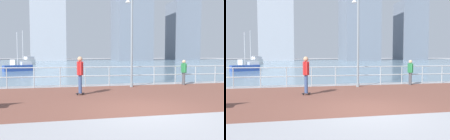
# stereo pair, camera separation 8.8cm
# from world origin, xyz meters

# --- Properties ---
(ground) EXTENTS (220.00, 220.00, 0.00)m
(ground) POSITION_xyz_m (0.00, 40.00, 0.00)
(ground) COLOR #9E9EA3
(brick_paving) EXTENTS (28.00, 6.78, 0.01)m
(brick_paving) POSITION_xyz_m (0.00, 2.77, 0.00)
(brick_paving) COLOR brown
(brick_paving) RESTS_ON ground
(harbor_water) EXTENTS (180.00, 88.00, 0.00)m
(harbor_water) POSITION_xyz_m (0.00, 51.16, 0.00)
(harbor_water) COLOR #6B899E
(harbor_water) RESTS_ON ground
(waterfront_railing) EXTENTS (25.25, 0.06, 1.15)m
(waterfront_railing) POSITION_xyz_m (-0.00, 6.16, 0.79)
(waterfront_railing) COLOR #B2BCC1
(waterfront_railing) RESTS_ON ground
(lamppost) EXTENTS (0.36, 0.81, 5.76)m
(lamppost) POSITION_xyz_m (1.16, 5.71, 3.18)
(lamppost) COLOR gray
(lamppost) RESTS_ON ground
(skateboarder) EXTENTS (0.41, 0.56, 1.74)m
(skateboarder) POSITION_xyz_m (-1.87, 3.43, 1.05)
(skateboarder) COLOR black
(skateboarder) RESTS_ON ground
(bystander) EXTENTS (0.30, 0.56, 1.52)m
(bystander) POSITION_xyz_m (4.58, 5.81, 0.89)
(bystander) COLOR #4C4C51
(bystander) RESTS_ON ground
(sailboat_teal) EXTENTS (4.36, 4.45, 6.68)m
(sailboat_teal) POSITION_xyz_m (-10.41, 40.64, 0.64)
(sailboat_teal) COLOR white
(sailboat_teal) RESTS_ON ground
(sailboat_red) EXTENTS (3.26, 2.41, 4.47)m
(sailboat_red) POSITION_xyz_m (-7.76, 21.14, 0.43)
(sailboat_red) COLOR #284799
(sailboat_red) RESTS_ON ground
(tower_slate) EXTENTS (11.29, 10.92, 27.01)m
(tower_slate) POSITION_xyz_m (48.60, 86.38, 12.68)
(tower_slate) COLOR slate
(tower_slate) RESTS_ON ground
(tower_beige) EXTENTS (12.53, 15.21, 36.88)m
(tower_beige) POSITION_xyz_m (22.21, 77.18, 17.61)
(tower_beige) COLOR slate
(tower_beige) RESTS_ON ground
(tower_glass) EXTENTS (11.66, 13.36, 38.23)m
(tower_glass) POSITION_xyz_m (-7.74, 78.88, 18.28)
(tower_glass) COLOR #A3A8B2
(tower_glass) RESTS_ON ground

